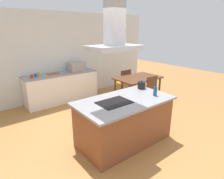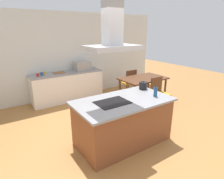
% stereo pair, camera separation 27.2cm
% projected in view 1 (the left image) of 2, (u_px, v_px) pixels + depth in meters
% --- Properties ---
extents(ground, '(16.00, 16.00, 0.00)m').
position_uv_depth(ground, '(86.00, 115.00, 4.98)').
color(ground, '#AD753D').
extents(wall_back, '(7.20, 0.10, 2.70)m').
position_uv_depth(wall_back, '(56.00, 57.00, 5.88)').
color(wall_back, silver).
rests_on(wall_back, ground).
extents(kitchen_island, '(1.88, 1.06, 0.90)m').
position_uv_depth(kitchen_island, '(124.00, 121.00, 3.72)').
color(kitchen_island, brown).
rests_on(kitchen_island, ground).
extents(cooktop, '(0.60, 0.44, 0.01)m').
position_uv_depth(cooktop, '(114.00, 102.00, 3.43)').
color(cooktop, black).
rests_on(cooktop, kitchen_island).
extents(tea_kettle, '(0.23, 0.18, 0.19)m').
position_uv_depth(tea_kettle, '(142.00, 85.00, 4.24)').
color(tea_kettle, black).
rests_on(tea_kettle, kitchen_island).
extents(olive_oil_bottle, '(0.07, 0.07, 0.23)m').
position_uv_depth(olive_oil_bottle, '(155.00, 91.00, 3.78)').
color(olive_oil_bottle, navy).
rests_on(olive_oil_bottle, kitchen_island).
extents(back_counter, '(2.21, 0.62, 0.90)m').
position_uv_depth(back_counter, '(62.00, 87.00, 5.86)').
color(back_counter, white).
rests_on(back_counter, ground).
extents(countertop_microwave, '(0.50, 0.38, 0.28)m').
position_uv_depth(countertop_microwave, '(77.00, 66.00, 5.99)').
color(countertop_microwave, '#9E9993').
rests_on(countertop_microwave, back_counter).
extents(coffee_mug_red, '(0.08, 0.08, 0.09)m').
position_uv_depth(coffee_mug_red, '(32.00, 76.00, 5.16)').
color(coffee_mug_red, red).
rests_on(coffee_mug_red, back_counter).
extents(coffee_mug_blue, '(0.08, 0.08, 0.09)m').
position_uv_depth(coffee_mug_blue, '(36.00, 75.00, 5.29)').
color(coffee_mug_blue, '#2D56B2').
rests_on(coffee_mug_blue, back_counter).
extents(coffee_mug_yellow, '(0.08, 0.08, 0.09)m').
position_uv_depth(coffee_mug_yellow, '(39.00, 74.00, 5.39)').
color(coffee_mug_yellow, gold).
rests_on(coffee_mug_yellow, back_counter).
extents(cutting_board, '(0.34, 0.24, 0.02)m').
position_uv_depth(cutting_board, '(53.00, 74.00, 5.63)').
color(cutting_board, '#995B33').
rests_on(cutting_board, back_counter).
extents(dining_table, '(1.40, 0.90, 0.75)m').
position_uv_depth(dining_table, '(138.00, 80.00, 5.86)').
color(dining_table, '#59331E').
rests_on(dining_table, ground).
extents(chair_facing_back_wall, '(0.42, 0.42, 0.89)m').
position_uv_depth(chair_facing_back_wall, '(124.00, 80.00, 6.41)').
color(chair_facing_back_wall, gold).
rests_on(chair_facing_back_wall, ground).
extents(chair_facing_island, '(0.42, 0.42, 0.89)m').
position_uv_depth(chair_facing_island, '(154.00, 90.00, 5.41)').
color(chair_facing_island, gold).
rests_on(chair_facing_island, ground).
extents(range_hood, '(0.90, 0.55, 0.78)m').
position_uv_depth(range_hood, '(115.00, 35.00, 3.06)').
color(range_hood, '#ADADB2').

